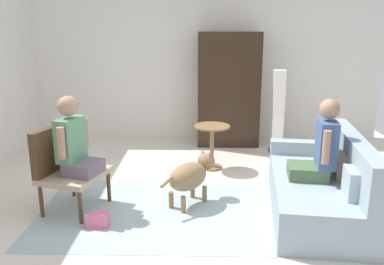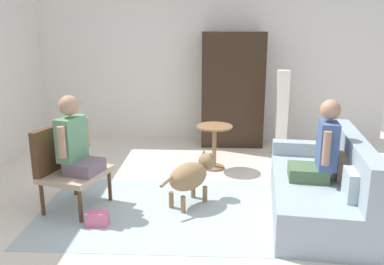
{
  "view_description": "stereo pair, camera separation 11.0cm",
  "coord_description": "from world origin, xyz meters",
  "px_view_note": "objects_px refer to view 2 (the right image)",
  "views": [
    {
      "loc": [
        0.04,
        -4.34,
        2.03
      ],
      "look_at": [
        -0.05,
        -0.13,
        0.9
      ],
      "focal_mm": 37.89,
      "sensor_mm": 36.0,
      "label": 1
    },
    {
      "loc": [
        0.15,
        -4.34,
        2.03
      ],
      "look_at": [
        -0.05,
        -0.13,
        0.9
      ],
      "focal_mm": 37.89,
      "sensor_mm": 36.0,
      "label": 2
    }
  ],
  "objects_px": {
    "dog": "(191,175)",
    "person_on_armchair": "(75,141)",
    "column_lamp": "(281,113)",
    "handbag": "(98,219)",
    "round_end_table": "(214,140)",
    "armoire_cabinet": "(232,89)",
    "armchair": "(65,162)",
    "person_on_couch": "(321,149)",
    "couch": "(323,189)"
  },
  "relations": [
    {
      "from": "round_end_table",
      "to": "dog",
      "type": "height_order",
      "value": "round_end_table"
    },
    {
      "from": "handbag",
      "to": "column_lamp",
      "type": "bearing_deg",
      "value": 48.28
    },
    {
      "from": "round_end_table",
      "to": "armoire_cabinet",
      "type": "height_order",
      "value": "armoire_cabinet"
    },
    {
      "from": "couch",
      "to": "armchair",
      "type": "relative_size",
      "value": 2.07
    },
    {
      "from": "person_on_armchair",
      "to": "dog",
      "type": "bearing_deg",
      "value": 7.98
    },
    {
      "from": "couch",
      "to": "dog",
      "type": "relative_size",
      "value": 2.73
    },
    {
      "from": "person_on_couch",
      "to": "column_lamp",
      "type": "bearing_deg",
      "value": 91.24
    },
    {
      "from": "armchair",
      "to": "armoire_cabinet",
      "type": "bearing_deg",
      "value": 52.95
    },
    {
      "from": "dog",
      "to": "handbag",
      "type": "bearing_deg",
      "value": -148.28
    },
    {
      "from": "person_on_armchair",
      "to": "column_lamp",
      "type": "bearing_deg",
      "value": 39.58
    },
    {
      "from": "couch",
      "to": "dog",
      "type": "bearing_deg",
      "value": 171.29
    },
    {
      "from": "armoire_cabinet",
      "to": "armchair",
      "type": "bearing_deg",
      "value": -127.05
    },
    {
      "from": "dog",
      "to": "person_on_armchair",
      "type": "bearing_deg",
      "value": -172.02
    },
    {
      "from": "armchair",
      "to": "armoire_cabinet",
      "type": "distance_m",
      "value": 3.31
    },
    {
      "from": "round_end_table",
      "to": "person_on_armchair",
      "type": "bearing_deg",
      "value": -137.95
    },
    {
      "from": "person_on_couch",
      "to": "armoire_cabinet",
      "type": "distance_m",
      "value": 2.85
    },
    {
      "from": "person_on_armchair",
      "to": "column_lamp",
      "type": "height_order",
      "value": "column_lamp"
    },
    {
      "from": "person_on_couch",
      "to": "person_on_armchair",
      "type": "relative_size",
      "value": 1.01
    },
    {
      "from": "person_on_couch",
      "to": "person_on_armchair",
      "type": "bearing_deg",
      "value": 178.65
    },
    {
      "from": "dog",
      "to": "armchair",
      "type": "bearing_deg",
      "value": -174.58
    },
    {
      "from": "couch",
      "to": "handbag",
      "type": "height_order",
      "value": "couch"
    },
    {
      "from": "person_on_couch",
      "to": "handbag",
      "type": "distance_m",
      "value": 2.44
    },
    {
      "from": "round_end_table",
      "to": "couch",
      "type": "bearing_deg",
      "value": -50.76
    },
    {
      "from": "person_on_couch",
      "to": "dog",
      "type": "height_order",
      "value": "person_on_couch"
    },
    {
      "from": "person_on_armchair",
      "to": "handbag",
      "type": "distance_m",
      "value": 0.89
    },
    {
      "from": "dog",
      "to": "handbag",
      "type": "relative_size",
      "value": 3.17
    },
    {
      "from": "armoire_cabinet",
      "to": "round_end_table",
      "type": "bearing_deg",
      "value": -103.37
    },
    {
      "from": "person_on_armchair",
      "to": "dog",
      "type": "distance_m",
      "value": 1.35
    },
    {
      "from": "armchair",
      "to": "person_on_couch",
      "type": "relative_size",
      "value": 1.09
    },
    {
      "from": "couch",
      "to": "dog",
      "type": "distance_m",
      "value": 1.45
    },
    {
      "from": "couch",
      "to": "round_end_table",
      "type": "relative_size",
      "value": 3.05
    },
    {
      "from": "person_on_couch",
      "to": "armchair",
      "type": "bearing_deg",
      "value": 177.82
    },
    {
      "from": "couch",
      "to": "armchair",
      "type": "height_order",
      "value": "armchair"
    },
    {
      "from": "person_on_couch",
      "to": "dog",
      "type": "relative_size",
      "value": 1.21
    },
    {
      "from": "armchair",
      "to": "column_lamp",
      "type": "height_order",
      "value": "column_lamp"
    },
    {
      "from": "couch",
      "to": "person_on_armchair",
      "type": "bearing_deg",
      "value": 179.09
    },
    {
      "from": "armchair",
      "to": "dog",
      "type": "height_order",
      "value": "armchair"
    },
    {
      "from": "column_lamp",
      "to": "armchair",
      "type": "bearing_deg",
      "value": -142.49
    },
    {
      "from": "person_on_couch",
      "to": "person_on_armchair",
      "type": "xyz_separation_m",
      "value": [
        -2.64,
        0.06,
        0.03
      ]
    },
    {
      "from": "person_on_armchair",
      "to": "armoire_cabinet",
      "type": "height_order",
      "value": "armoire_cabinet"
    },
    {
      "from": "armoire_cabinet",
      "to": "column_lamp",
      "type": "bearing_deg",
      "value": -34.73
    },
    {
      "from": "dog",
      "to": "column_lamp",
      "type": "distance_m",
      "value": 2.39
    },
    {
      "from": "person_on_couch",
      "to": "person_on_armchair",
      "type": "height_order",
      "value": "person_on_armchair"
    },
    {
      "from": "person_on_armchair",
      "to": "column_lamp",
      "type": "xyz_separation_m",
      "value": [
        2.59,
        2.14,
        -0.13
      ]
    },
    {
      "from": "dog",
      "to": "person_on_couch",
      "type": "bearing_deg",
      "value": -9.84
    },
    {
      "from": "column_lamp",
      "to": "handbag",
      "type": "distance_m",
      "value": 3.46
    },
    {
      "from": "person_on_couch",
      "to": "column_lamp",
      "type": "xyz_separation_m",
      "value": [
        -0.05,
        2.2,
        -0.1
      ]
    },
    {
      "from": "column_lamp",
      "to": "handbag",
      "type": "xyz_separation_m",
      "value": [
        -2.27,
        -2.55,
        -0.59
      ]
    },
    {
      "from": "person_on_armchair",
      "to": "round_end_table",
      "type": "bearing_deg",
      "value": 42.05
    },
    {
      "from": "armoire_cabinet",
      "to": "handbag",
      "type": "bearing_deg",
      "value": -116.28
    }
  ]
}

